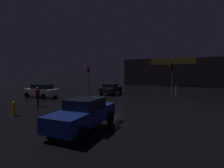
% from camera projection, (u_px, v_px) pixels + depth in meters
% --- Properties ---
extents(ground_plane, '(120.00, 120.00, 0.00)m').
position_uv_depth(ground_plane, '(107.00, 99.00, 18.54)').
color(ground_plane, black).
extents(store_building, '(21.19, 8.51, 5.87)m').
position_uv_depth(store_building, '(174.00, 72.00, 38.80)').
color(store_building, '#4C4742').
rests_on(store_building, ground).
extents(traffic_signal_main, '(0.42, 0.42, 3.86)m').
position_uv_depth(traffic_signal_main, '(88.00, 74.00, 26.99)').
color(traffic_signal_main, '#595B60').
rests_on(traffic_signal_main, ground).
extents(traffic_signal_opposite, '(0.42, 0.42, 4.12)m').
position_uv_depth(traffic_signal_opposite, '(171.00, 71.00, 21.26)').
color(traffic_signal_opposite, '#595B60').
rests_on(traffic_signal_opposite, ground).
extents(car_near, '(2.05, 4.22, 1.44)m').
position_uv_depth(car_near, '(111.00, 89.00, 22.59)').
color(car_near, black).
rests_on(car_near, ground).
extents(car_far, '(1.89, 4.48, 1.57)m').
position_uv_depth(car_far, '(84.00, 113.00, 8.74)').
color(car_far, navy).
rests_on(car_far, ground).
extents(car_crossing, '(4.08, 2.07, 1.55)m').
position_uv_depth(car_crossing, '(41.00, 91.00, 19.63)').
color(car_crossing, silver).
rests_on(car_crossing, ground).
extents(pedestrian, '(0.48, 0.48, 1.65)m').
position_uv_depth(pedestrian, '(38.00, 95.00, 14.60)').
color(pedestrian, black).
rests_on(pedestrian, ground).
extents(fire_hydrant, '(0.22, 0.22, 0.98)m').
position_uv_depth(fire_hydrant, '(14.00, 109.00, 11.33)').
color(fire_hydrant, gold).
rests_on(fire_hydrant, ground).
extents(bollard_kerb_a, '(0.13, 0.13, 1.08)m').
position_uv_depth(bollard_kerb_a, '(176.00, 90.00, 23.43)').
color(bollard_kerb_a, gold).
rests_on(bollard_kerb_a, ground).
extents(bollard_kerb_b, '(0.11, 0.11, 1.03)m').
position_uv_depth(bollard_kerb_b, '(158.00, 89.00, 23.74)').
color(bollard_kerb_b, '#595B60').
rests_on(bollard_kerb_b, ground).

